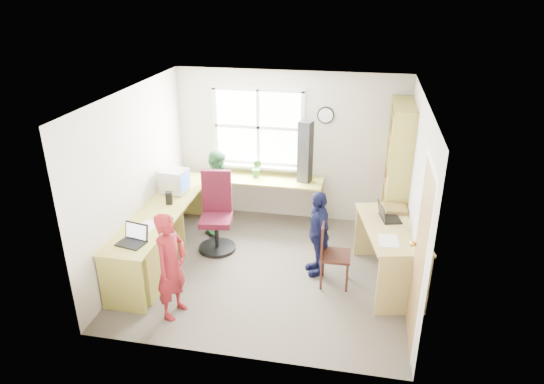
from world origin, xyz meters
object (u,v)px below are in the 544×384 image
Objects in this scene: wooden_chair at (330,251)px; person_green at (220,191)px; right_desk at (390,242)px; laptop_left at (133,238)px; swivel_chair at (217,217)px; person_navy at (318,233)px; laptop_right at (387,215)px; l_desk at (168,241)px; potted_plant at (257,169)px; cd_tower at (305,152)px; crt_monitor at (174,181)px; person_red at (171,266)px; bookshelf at (396,178)px.

person_green is (-1.80, 1.16, 0.18)m from wooden_chair.
right_desk is 3.17m from laptop_left.
swivel_chair is 0.58m from person_green.
person_navy is (-0.92, 0.07, -0.00)m from right_desk.
laptop_right is (0.67, 0.36, 0.39)m from wooden_chair.
laptop_left is 0.99× the size of laptop_right.
potted_plant is (0.83, 1.72, 0.45)m from l_desk.
crt_monitor is at bearing -138.49° from cd_tower.
laptop_right is (2.81, 0.49, 0.41)m from l_desk.
wooden_chair is 0.74× the size of person_navy.
person_green is (-0.06, 2.14, -0.00)m from person_red.
cd_tower is 1.43m from person_green.
swivel_chair is 1.12m from potted_plant.
bookshelf is 3.46m from person_red.
laptop_right is at bearing -92.75° from person_green.
bookshelf is 1.65m from wooden_chair.
laptop_left is 0.65m from person_red.
wooden_chair is 2.00m from person_red.
bookshelf reaches higher than potted_plant.
crt_monitor is (-2.37, 0.79, 0.46)m from wooden_chair.
l_desk is 2.89m from laptop_right.
crt_monitor reaches higher than potted_plant.
laptop_left is 2.33m from person_navy.
laptop_left is (-0.62, -1.32, 0.30)m from swivel_chair.
cd_tower is at bearing 28.40° from crt_monitor.
right_desk is 0.92m from person_navy.
right_desk is 0.34m from laptop_right.
laptop_left is at bearing -113.51° from potted_plant.
l_desk is 2.54× the size of swivel_chair.
swivel_chair is at bearing -153.94° from person_green.
cd_tower reaches higher than person_red.
swivel_chair is at bearing -9.66° from crt_monitor.
wooden_chair is at bearing -47.65° from person_red.
person_navy is (1.96, 0.36, 0.14)m from l_desk.
right_desk is 5.01× the size of potted_plant.
wooden_chair is (1.69, -0.61, -0.03)m from swivel_chair.
right_desk is 1.28× the size of person_navy.
bookshelf is 5.49× the size of crt_monitor.
cd_tower is at bearing 46.99° from l_desk.
laptop_left is at bearing -124.33° from swivel_chair.
l_desk is 2.49× the size of person_navy.
wooden_chair is at bearing -29.27° from swivel_chair.
cd_tower reaches higher than laptop_left.
potted_plant is at bearing -33.73° from person_green.
l_desk is at bearing 85.83° from laptop_right.
laptop_right is 1.76m from cd_tower.
wooden_chair is 2.28× the size of crt_monitor.
person_navy is at bearing 84.63° from laptop_right.
l_desk is 2.26× the size of person_green.
swivel_chair is 3.15× the size of laptop_left.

